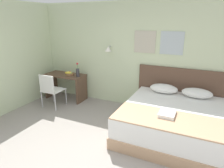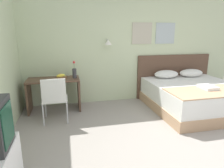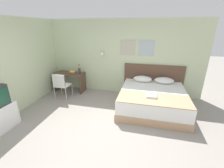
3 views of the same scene
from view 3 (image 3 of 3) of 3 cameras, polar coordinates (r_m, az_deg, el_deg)
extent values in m
plane|color=gray|center=(3.72, -6.56, -18.84)|extent=(24.00, 24.00, 0.00)
cube|color=beige|center=(5.54, 2.37, 9.99)|extent=(5.92, 0.06, 2.65)
cube|color=#B7B29E|center=(5.38, 6.10, 13.62)|extent=(0.52, 0.02, 0.52)
cube|color=#A8B7BC|center=(5.34, 13.00, 13.16)|extent=(0.52, 0.02, 0.52)
cylinder|color=#B2B2B7|center=(5.53, -3.56, 12.31)|extent=(0.02, 0.16, 0.02)
cone|color=white|center=(5.45, -3.82, 11.65)|extent=(0.17, 0.17, 0.12)
cube|color=tan|center=(4.83, 14.88, -7.80)|extent=(1.94, 1.97, 0.22)
cube|color=white|center=(4.69, 15.21, -4.60)|extent=(1.90, 1.93, 0.38)
cube|color=brown|center=(5.58, 15.25, 1.33)|extent=(2.06, 0.06, 1.15)
ellipsoid|color=white|center=(5.28, 11.56, 1.94)|extent=(0.63, 0.38, 0.20)
ellipsoid|color=white|center=(5.31, 19.23, 1.29)|extent=(0.63, 0.38, 0.20)
cube|color=tan|center=(4.09, 15.56, -5.44)|extent=(1.88, 0.79, 0.02)
cube|color=white|center=(4.20, 14.80, -4.04)|extent=(0.27, 0.35, 0.06)
cube|color=brown|center=(5.96, -16.05, 3.92)|extent=(1.13, 0.56, 0.03)
cube|color=brown|center=(6.35, -20.01, 1.00)|extent=(0.04, 0.51, 0.70)
cube|color=brown|center=(5.83, -11.03, 0.20)|extent=(0.04, 0.51, 0.70)
cube|color=white|center=(5.56, -18.20, -0.43)|extent=(0.48, 0.48, 0.02)
cube|color=white|center=(5.31, -19.71, 1.05)|extent=(0.44, 0.03, 0.44)
cylinder|color=#B7B7BC|center=(5.93, -18.69, -1.55)|extent=(0.03, 0.03, 0.44)
cylinder|color=#B7B7BC|center=(5.71, -14.94, -1.98)|extent=(0.03, 0.03, 0.44)
cylinder|color=#B7B7BC|center=(5.59, -21.01, -3.21)|extent=(0.03, 0.03, 0.44)
cylinder|color=#B7B7BC|center=(5.37, -17.11, -3.74)|extent=(0.03, 0.03, 0.44)
cylinder|color=brown|center=(5.85, -14.58, 4.20)|extent=(0.23, 0.23, 0.05)
sphere|color=#B2C156|center=(5.81, -14.26, 4.57)|extent=(0.08, 0.08, 0.08)
sphere|color=red|center=(5.88, -14.70, 4.71)|extent=(0.07, 0.07, 0.07)
ellipsoid|color=yellow|center=(5.81, -14.95, 4.57)|extent=(0.21, 0.14, 0.07)
cylinder|color=#333338|center=(5.69, -12.25, 4.78)|extent=(0.09, 0.09, 0.22)
cylinder|color=#3D7538|center=(5.64, -12.38, 6.52)|extent=(0.01, 0.01, 0.14)
sphere|color=#DB3838|center=(5.62, -12.44, 7.21)|extent=(0.06, 0.06, 0.06)
cube|color=white|center=(4.62, -36.69, -10.02)|extent=(0.44, 0.66, 0.63)
cube|color=#194733|center=(4.24, -36.44, -4.01)|extent=(0.01, 0.33, 0.39)
camera|label=1|loc=(0.86, 60.17, -0.17)|focal=32.00mm
camera|label=2|loc=(2.71, -62.91, -4.62)|focal=32.00mm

